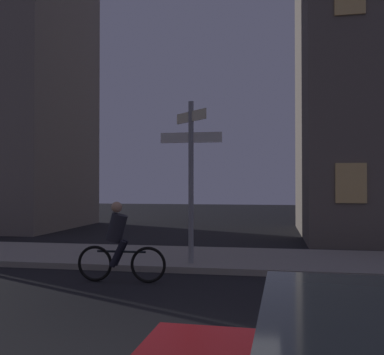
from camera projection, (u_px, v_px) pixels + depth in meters
sidewalk_kerb at (225, 259)px, 11.26m from camera, size 40.00×3.29×0.14m
signpost at (191, 168)px, 10.34m from camera, size 1.45×0.84×3.75m
cyclist at (119, 245)px, 8.93m from camera, size 1.82×0.34×1.61m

